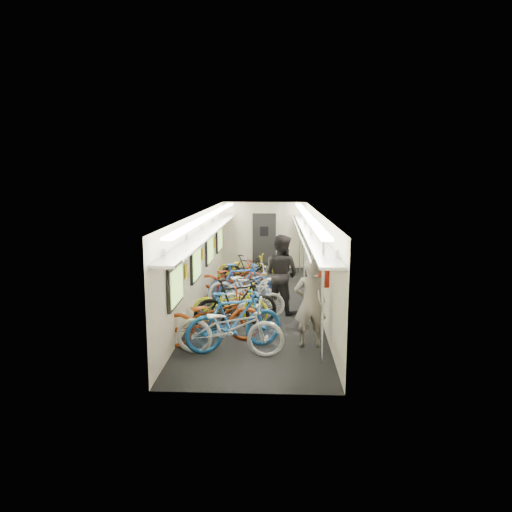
# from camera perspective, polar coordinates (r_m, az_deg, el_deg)

# --- Properties ---
(train_car_shell) EXTENTS (10.00, 10.00, 10.00)m
(train_car_shell) POSITION_cam_1_polar(r_m,az_deg,el_deg) (12.33, -1.18, 2.30)
(train_car_shell) COLOR black
(train_car_shell) RESTS_ON ground
(bicycle_0) EXTENTS (2.07, 0.86, 1.06)m
(bicycle_0) POSITION_cam_1_polar(r_m,az_deg,el_deg) (8.50, -3.30, -8.92)
(bicycle_0) COLOR silver
(bicycle_0) RESTS_ON ground
(bicycle_1) EXTENTS (1.98, 1.28, 1.16)m
(bicycle_1) POSITION_cam_1_polar(r_m,az_deg,el_deg) (8.73, -2.71, -8.08)
(bicycle_1) COLOR #1B57A2
(bicycle_1) RESTS_ON ground
(bicycle_2) EXTENTS (2.17, 1.35, 1.07)m
(bicycle_2) POSITION_cam_1_polar(r_m,az_deg,el_deg) (9.09, -5.59, -7.68)
(bicycle_2) COLOR #933410
(bicycle_2) RESTS_ON ground
(bicycle_3) EXTENTS (1.94, 1.18, 1.13)m
(bicycle_3) POSITION_cam_1_polar(r_m,az_deg,el_deg) (9.92, -2.52, -5.97)
(bicycle_3) COLOR black
(bicycle_3) RESTS_ON ground
(bicycle_4) EXTENTS (1.80, 0.82, 0.92)m
(bicycle_4) POSITION_cam_1_polar(r_m,az_deg,el_deg) (10.33, -3.18, -5.97)
(bicycle_4) COLOR #E7F617
(bicycle_4) RESTS_ON ground
(bicycle_5) EXTENTS (1.56, 0.51, 0.93)m
(bicycle_5) POSITION_cam_1_polar(r_m,az_deg,el_deg) (10.73, -0.51, -5.31)
(bicycle_5) COLOR silver
(bicycle_5) RESTS_ON ground
(bicycle_6) EXTENTS (2.08, 1.29, 1.03)m
(bicycle_6) POSITION_cam_1_polar(r_m,az_deg,el_deg) (11.83, -1.34, -3.64)
(bicycle_6) COLOR silver
(bicycle_6) RESTS_ON ground
(bicycle_7) EXTENTS (1.84, 1.18, 1.07)m
(bicycle_7) POSITION_cam_1_polar(r_m,az_deg,el_deg) (11.95, -1.92, -3.41)
(bicycle_7) COLOR #1C47A8
(bicycle_7) RESTS_ON ground
(bicycle_8) EXTENTS (2.08, 1.26, 1.03)m
(bicycle_8) POSITION_cam_1_polar(r_m,az_deg,el_deg) (12.60, -3.16, -2.83)
(bicycle_8) COLOR maroon
(bicycle_8) RESTS_ON ground
(bicycle_9) EXTENTS (1.61, 0.73, 0.93)m
(bicycle_9) POSITION_cam_1_polar(r_m,az_deg,el_deg) (13.99, -0.96, -1.76)
(bicycle_9) COLOR black
(bicycle_9) RESTS_ON ground
(bicycle_10) EXTENTS (1.89, 0.92, 0.95)m
(bicycle_10) POSITION_cam_1_polar(r_m,az_deg,el_deg) (14.08, -1.27, -1.65)
(bicycle_10) COLOR gold
(bicycle_10) RESTS_ON ground
(passenger_near) EXTENTS (0.68, 0.50, 1.74)m
(passenger_near) POSITION_cam_1_polar(r_m,az_deg,el_deg) (8.89, 6.79, -5.86)
(passenger_near) COLOR gray
(passenger_near) RESTS_ON ground
(passenger_mid) EXTENTS (1.18, 1.12, 1.91)m
(passenger_mid) POSITION_cam_1_polar(r_m,az_deg,el_deg) (11.08, 3.15, -2.23)
(passenger_mid) COLOR black
(passenger_mid) RESTS_ON ground
(backpack) EXTENTS (0.28, 0.18, 0.38)m
(backpack) POSITION_cam_1_polar(r_m,az_deg,el_deg) (9.21, 8.55, -2.71)
(backpack) COLOR #A31E10
(backpack) RESTS_ON passenger_near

